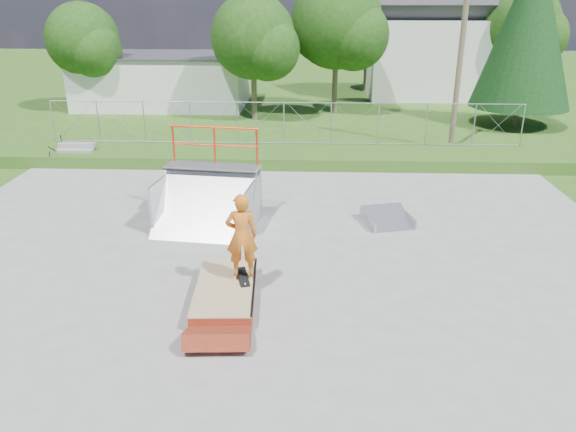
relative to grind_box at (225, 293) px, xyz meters
name	(u,v)px	position (x,y,z in m)	size (l,w,h in m)	color
ground	(264,263)	(0.73, 1.98, -0.20)	(120.00, 120.00, 0.00)	#315618
concrete_pad	(264,262)	(0.73, 1.98, -0.18)	(20.00, 16.00, 0.04)	gray
grass_berm	(283,156)	(0.73, 11.48, 0.05)	(24.00, 3.00, 0.50)	#315618
grind_box	(225,293)	(0.00, 0.00, 0.00)	(1.47, 2.79, 0.40)	maroon
quarter_pipe	(205,183)	(-1.16, 4.23, 1.21)	(2.82, 2.39, 2.82)	#B0B2B8
flat_bank_ramp	(388,219)	(4.25, 4.72, 0.00)	(1.32, 1.41, 0.40)	#B0B2B8
skateboard	(243,277)	(0.37, 0.32, 0.25)	(0.22, 0.80, 0.02)	black
skater	(242,238)	(0.37, 0.32, 1.23)	(0.71, 0.47, 1.96)	orange
concrete_stairs	(74,155)	(-7.77, 10.68, 0.20)	(1.50, 1.60, 0.80)	gray
chain_link_fence	(284,123)	(0.73, 12.48, 1.20)	(20.00, 0.06, 1.80)	gray
utility_building_flat	(164,81)	(-7.27, 23.98, 1.30)	(10.00, 6.00, 3.00)	silver
gable_house	(431,38)	(9.73, 27.98, 3.63)	(8.40, 6.08, 8.94)	silver
utility_pole	(460,57)	(8.23, 13.98, 3.80)	(0.24, 0.24, 8.00)	brown
tree_left_near	(257,40)	(-1.03, 19.81, 4.04)	(4.76, 4.48, 6.65)	brown
tree_center	(342,26)	(3.51, 21.79, 4.64)	(5.44, 5.12, 7.60)	brown
tree_left_far	(86,43)	(-11.04, 21.82, 3.73)	(4.42, 4.16, 6.18)	brown
tree_right_far	(526,28)	(14.99, 25.80, 4.34)	(5.10, 4.80, 7.12)	brown
tree_back_mid	(371,39)	(5.94, 29.83, 3.43)	(4.08, 3.84, 5.70)	brown
conifer_tree	(529,25)	(12.73, 18.98, 4.85)	(5.04, 5.04, 9.10)	brown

